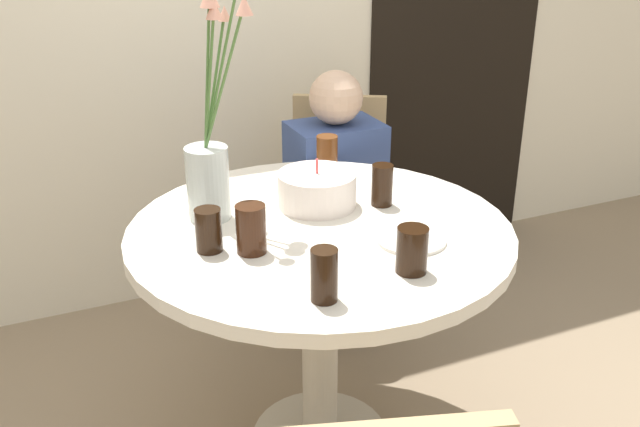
% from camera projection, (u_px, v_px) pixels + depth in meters
% --- Properties ---
extents(doorway_panel, '(0.90, 0.01, 2.05)m').
position_uv_depth(doorway_panel, '(457.00, 39.00, 3.33)').
color(doorway_panel, black).
rests_on(doorway_panel, ground_plane).
extents(dining_table, '(1.10, 1.10, 0.78)m').
position_uv_depth(dining_table, '(320.00, 270.00, 2.08)').
color(dining_table, silver).
rests_on(dining_table, ground_plane).
extents(chair_left_flank, '(0.54, 0.54, 0.90)m').
position_uv_depth(chair_left_flank, '(337.00, 196.00, 2.94)').
color(chair_left_flank, '#9E896B').
rests_on(chair_left_flank, ground_plane).
extents(birthday_cake, '(0.24, 0.24, 0.15)m').
position_uv_depth(birthday_cake, '(317.00, 189.00, 2.14)').
color(birthday_cake, white).
rests_on(birthday_cake, dining_table).
extents(flower_vase, '(0.24, 0.21, 0.77)m').
position_uv_depth(flower_vase, '(213.00, 145.00, 1.99)').
color(flower_vase, silver).
rests_on(flower_vase, dining_table).
extents(side_plate, '(0.19, 0.19, 0.01)m').
position_uv_depth(side_plate, '(411.00, 240.00, 1.93)').
color(side_plate, silver).
rests_on(side_plate, dining_table).
extents(drink_glass_0, '(0.06, 0.06, 0.13)m').
position_uv_depth(drink_glass_0, '(382.00, 185.00, 2.14)').
color(drink_glass_0, black).
rests_on(drink_glass_0, dining_table).
extents(drink_glass_1, '(0.08, 0.08, 0.12)m').
position_uv_depth(drink_glass_1, '(412.00, 250.00, 1.76)').
color(drink_glass_1, black).
rests_on(drink_glass_1, dining_table).
extents(drink_glass_2, '(0.08, 0.08, 0.13)m').
position_uv_depth(drink_glass_2, '(251.00, 229.00, 1.85)').
color(drink_glass_2, '#33190C').
rests_on(drink_glass_2, dining_table).
extents(drink_glass_3, '(0.07, 0.07, 0.13)m').
position_uv_depth(drink_glass_3, '(327.00, 155.00, 2.38)').
color(drink_glass_3, '#51280F').
rests_on(drink_glass_3, dining_table).
extents(drink_glass_4, '(0.06, 0.06, 0.13)m').
position_uv_depth(drink_glass_4, '(324.00, 275.00, 1.63)').
color(drink_glass_4, black).
rests_on(drink_glass_4, dining_table).
extents(drink_glass_5, '(0.07, 0.07, 0.12)m').
position_uv_depth(drink_glass_5, '(209.00, 230.00, 1.86)').
color(drink_glass_5, black).
rests_on(drink_glass_5, dining_table).
extents(person_boy, '(0.34, 0.24, 1.06)m').
position_uv_depth(person_boy, '(335.00, 213.00, 2.80)').
color(person_boy, '#383333').
rests_on(person_boy, ground_plane).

